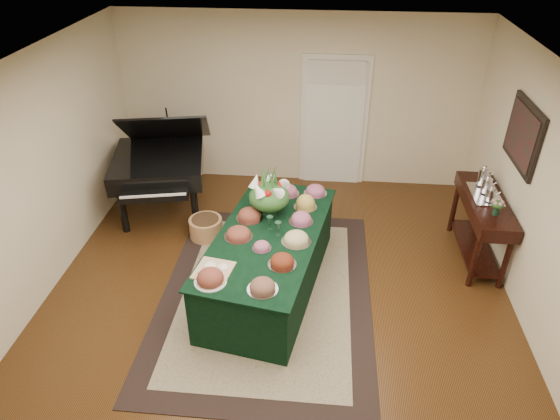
# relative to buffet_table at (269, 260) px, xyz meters

# --- Properties ---
(ground) EXTENTS (6.00, 6.00, 0.00)m
(ground) POSITION_rel_buffet_table_xyz_m (0.12, -0.21, -0.40)
(ground) COLOR black
(ground) RESTS_ON ground
(area_rug) EXTENTS (2.48, 3.47, 0.01)m
(area_rug) POSITION_rel_buffet_table_xyz_m (-0.02, -0.15, -0.39)
(area_rug) COLOR black
(area_rug) RESTS_ON ground
(kitchen_doorway) EXTENTS (1.05, 0.07, 2.10)m
(kitchen_doorway) POSITION_rel_buffet_table_xyz_m (0.72, 2.76, 0.63)
(kitchen_doorway) COLOR white
(kitchen_doorway) RESTS_ON ground
(buffet_table) EXTENTS (1.53, 2.55, 0.78)m
(buffet_table) POSITION_rel_buffet_table_xyz_m (0.00, 0.00, 0.00)
(buffet_table) COLOR black
(buffet_table) RESTS_ON ground
(food_platters) EXTENTS (1.30, 2.27, 0.14)m
(food_platters) POSITION_rel_buffet_table_xyz_m (0.03, 0.10, 0.44)
(food_platters) COLOR silver
(food_platters) RESTS_ON buffet_table
(cutting_board) EXTENTS (0.43, 0.43, 0.10)m
(cutting_board) POSITION_rel_buffet_table_xyz_m (-0.49, -0.71, 0.42)
(cutting_board) COLOR tan
(cutting_board) RESTS_ON buffet_table
(green_goblets) EXTENTS (0.18, 0.18, 0.18)m
(green_goblets) POSITION_rel_buffet_table_xyz_m (0.06, 0.03, 0.48)
(green_goblets) COLOR #13311F
(green_goblets) RESTS_ON buffet_table
(floral_centerpiece) EXTENTS (0.51, 0.51, 0.51)m
(floral_centerpiece) POSITION_rel_buffet_table_xyz_m (-0.04, 0.42, 0.69)
(floral_centerpiece) COLOR #13311F
(floral_centerpiece) RESTS_ON buffet_table
(grand_piano) EXTENTS (1.57, 1.75, 1.60)m
(grand_piano) POSITION_rel_buffet_table_xyz_m (-1.78, 1.60, 0.39)
(grand_piano) COLOR black
(grand_piano) RESTS_ON ground
(wicker_basket) EXTENTS (0.46, 0.46, 0.29)m
(wicker_basket) POSITION_rel_buffet_table_xyz_m (-1.00, 0.96, -0.25)
(wicker_basket) COLOR #AD7545
(wicker_basket) RESTS_ON ground
(mahogany_sideboard) EXTENTS (0.45, 1.42, 0.90)m
(mahogany_sideboard) POSITION_rel_buffet_table_xyz_m (2.62, 0.85, 0.30)
(mahogany_sideboard) COLOR black
(mahogany_sideboard) RESTS_ON ground
(tea_service) EXTENTS (0.34, 0.58, 0.30)m
(tea_service) POSITION_rel_buffet_table_xyz_m (2.62, 0.97, 0.62)
(tea_service) COLOR silver
(tea_service) RESTS_ON mahogany_sideboard
(pink_bouquet) EXTENTS (0.16, 0.16, 0.20)m
(pink_bouquet) POSITION_rel_buffet_table_xyz_m (2.62, 0.47, 0.64)
(pink_bouquet) COLOR #13311F
(pink_bouquet) RESTS_ON mahogany_sideboard
(wall_painting) EXTENTS (0.05, 0.95, 0.75)m
(wall_painting) POSITION_rel_buffet_table_xyz_m (2.84, 0.85, 1.35)
(wall_painting) COLOR black
(wall_painting) RESTS_ON ground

